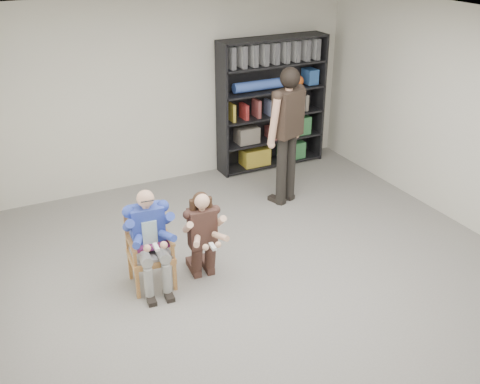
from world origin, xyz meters
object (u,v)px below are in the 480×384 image
armchair (150,250)px  standing_man (287,138)px  seated_man (150,239)px  bookshelf (272,104)px  kneeling_woman (203,236)px

armchair → standing_man: bearing=30.1°
armchair → standing_man: 2.70m
seated_man → bookshelf: bearing=45.0°
seated_man → standing_man: (2.39, 1.13, 0.39)m
armchair → kneeling_woman: 0.60m
bookshelf → standing_man: bookshelf is taller
seated_man → kneeling_woman: 0.59m
armchair → seated_man: bearing=0.0°
armchair → kneeling_woman: size_ratio=0.84×
kneeling_woman → bookshelf: 3.47m
kneeling_woman → armchair: bearing=173.0°
seated_man → kneeling_woman: (0.58, -0.12, -0.05)m
seated_man → kneeling_woman: size_ratio=1.09×
seated_man → kneeling_woman: seated_man is taller
kneeling_woman → bookshelf: bearing=52.8°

